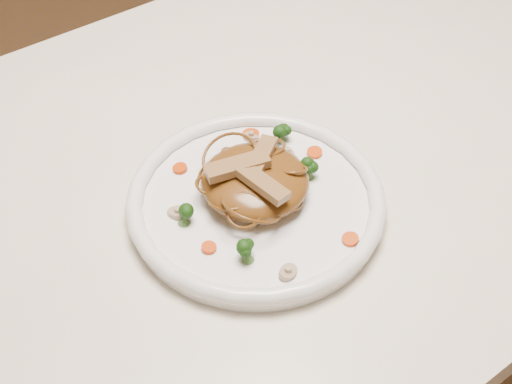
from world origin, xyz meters
TOP-DOWN VIEW (x-y plane):
  - table at (0.00, 0.00)m, footprint 1.20×0.80m
  - plate at (-0.10, -0.08)m, footprint 0.33×0.33m
  - noodle_mound at (-0.09, -0.07)m, footprint 0.17×0.17m
  - chicken_a at (-0.07, -0.06)m, footprint 0.06×0.05m
  - chicken_b at (-0.11, -0.06)m, footprint 0.08×0.04m
  - chicken_c at (-0.10, -0.10)m, footprint 0.03×0.07m
  - broccoli_0 at (-0.01, -0.02)m, footprint 0.03×0.03m
  - broccoli_1 at (-0.19, -0.06)m, footprint 0.04×0.04m
  - broccoli_2 at (-0.16, -0.15)m, footprint 0.03×0.03m
  - broccoli_3 at (-0.02, -0.09)m, footprint 0.04×0.04m
  - carrot_0 at (-0.03, 0.01)m, footprint 0.03×0.03m
  - carrot_1 at (-0.18, -0.11)m, footprint 0.02×0.02m
  - carrot_2 at (0.01, -0.06)m, footprint 0.03×0.03m
  - carrot_3 at (-0.14, 0.01)m, footprint 0.02×0.02m
  - carrot_4 at (-0.05, -0.20)m, footprint 0.02×0.02m
  - mushroom_0 at (-0.14, -0.19)m, footprint 0.03×0.03m
  - mushroom_1 at (-0.02, -0.04)m, footprint 0.02×0.02m
  - mushroom_2 at (-0.18, -0.05)m, footprint 0.04×0.04m
  - mushroom_3 at (-0.04, 0.01)m, footprint 0.03×0.03m

SIDE VIEW (x-z plane):
  - table at x=0.00m, z-range 0.28..1.03m
  - plate at x=-0.10m, z-range 0.75..0.77m
  - carrot_0 at x=-0.03m, z-range 0.77..0.77m
  - carrot_1 at x=-0.18m, z-range 0.77..0.77m
  - carrot_2 at x=0.01m, z-range 0.77..0.77m
  - carrot_3 at x=-0.14m, z-range 0.77..0.77m
  - carrot_4 at x=-0.05m, z-range 0.77..0.77m
  - mushroom_0 at x=-0.14m, z-range 0.77..0.77m
  - mushroom_1 at x=-0.02m, z-range 0.77..0.77m
  - mushroom_2 at x=-0.18m, z-range 0.77..0.77m
  - mushroom_3 at x=-0.04m, z-range 0.77..0.77m
  - broccoli_0 at x=-0.01m, z-range 0.77..0.79m
  - broccoli_2 at x=-0.16m, z-range 0.77..0.79m
  - broccoli_3 at x=-0.02m, z-range 0.77..0.80m
  - broccoli_1 at x=-0.19m, z-range 0.77..0.80m
  - noodle_mound at x=-0.09m, z-range 0.77..0.81m
  - chicken_a at x=-0.07m, z-range 0.81..0.82m
  - chicken_c at x=-0.10m, z-range 0.81..0.82m
  - chicken_b at x=-0.11m, z-range 0.81..0.82m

